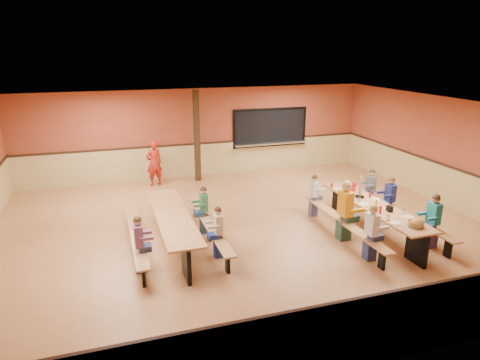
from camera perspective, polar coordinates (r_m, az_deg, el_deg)
name	(u,v)px	position (r m, az deg, el deg)	size (l,w,h in m)	color
ground	(245,230)	(10.59, 0.65, -6.71)	(12.00, 12.00, 0.00)	#A1663D
room_envelope	(245,204)	(10.33, 0.66, -3.21)	(12.04, 10.04, 3.02)	#9B462D
kitchen_pass_through	(270,129)	(15.49, 4.02, 6.78)	(2.78, 0.28, 1.38)	black
structural_post	(197,137)	(14.16, -5.77, 5.78)	(0.18, 0.18, 3.00)	black
cafeteria_table_main	(373,213)	(10.71, 17.36, -4.23)	(1.91, 3.70, 0.74)	#B77848
cafeteria_table_second	(173,224)	(9.75, -8.93, -5.77)	(1.91, 3.70, 0.74)	#B77848
seated_child_white_left	(371,233)	(9.39, 17.09, -6.75)	(0.37, 0.30, 1.21)	white
seated_adult_yellow	(345,211)	(10.16, 13.81, -4.02)	(0.47, 0.38, 1.41)	orange
seated_child_grey_left	(314,196)	(11.46, 9.81, -2.09)	(0.32, 0.26, 1.11)	silver
seated_child_teal_right	(433,221)	(10.44, 24.32, -5.04)	(0.38, 0.31, 1.23)	teal
seated_child_navy_right	(390,200)	(11.54, 19.31, -2.50)	(0.36, 0.29, 1.18)	navy
seated_child_char_right	(370,190)	(12.18, 17.00, -1.31)	(0.34, 0.28, 1.16)	#54575E
seated_child_purple_sec	(139,245)	(8.75, -13.29, -8.39)	(0.35, 0.29, 1.17)	#7A4A79
seated_child_green_sec	(204,210)	(10.30, -4.83, -4.03)	(0.34, 0.28, 1.15)	#2D6947
seated_child_tan_sec	(218,232)	(9.12, -2.92, -7.00)	(0.33, 0.27, 1.13)	beige
standing_woman	(154,163)	(14.02, -11.38, 2.21)	(0.54, 0.35, 1.48)	#B12114
punch_pitcher	(353,187)	(11.46, 14.80, -0.87)	(0.16, 0.16, 0.22)	red
chip_bowl	(416,223)	(9.64, 22.43, -5.35)	(0.32, 0.32, 0.15)	orange
napkin_dispenser	(390,209)	(10.30, 19.33, -3.63)	(0.10, 0.14, 0.13)	black
condiment_mustard	(376,203)	(10.52, 17.71, -2.91)	(0.06, 0.06, 0.17)	yellow
condiment_ketchup	(380,210)	(10.11, 18.21, -3.79)	(0.06, 0.06, 0.17)	#B2140F
table_paddle	(360,193)	(10.96, 15.71, -1.63)	(0.16, 0.16, 0.56)	black
place_settings	(374,202)	(10.62, 17.49, -2.87)	(0.65, 3.30, 0.11)	beige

